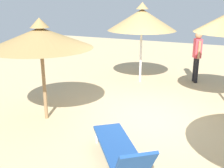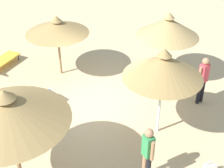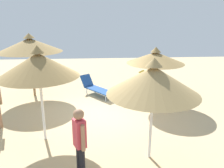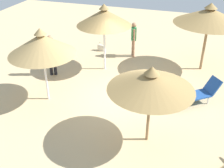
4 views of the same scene
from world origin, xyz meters
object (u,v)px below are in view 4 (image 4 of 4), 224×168
Objects in this scene: parasol_umbrella_far_left at (210,16)px; person_standing_edge at (51,53)px; person_standing_front at (134,37)px; lounge_chair_center at (194,94)px; handbag at (101,47)px; parasol_umbrella_near_right at (151,82)px; parasol_umbrella_back at (104,17)px; parasol_umbrella_near_left at (42,44)px.

parasol_umbrella_far_left is 1.66× the size of person_standing_edge.
person_standing_edge is 4.00m from person_standing_front.
person_standing_front is (2.93, -2.73, -0.06)m from person_standing_edge.
lounge_chair_center reaches higher than handbag.
parasol_umbrella_far_left is at bearing -2.43° from lounge_chair_center.
parasol_umbrella_far_left is 6.26× the size of handbag.
parasol_umbrella_near_right reaches higher than lounge_chair_center.
lounge_chair_center is 4.56m from person_standing_front.
person_standing_edge is (-1.20, 1.88, -1.31)m from parasol_umbrella_back.
parasol_umbrella_far_left is 5.40m from handbag.
parasol_umbrella_far_left is at bearing -72.07° from parasol_umbrella_back.
parasol_umbrella_far_left is (4.26, -5.18, 0.25)m from parasol_umbrella_near_left.
person_standing_front is at bearing -26.01° from parasol_umbrella_back.
parasol_umbrella_far_left reaches higher than parasol_umbrella_near_left.
parasol_umbrella_near_right is (-4.05, -2.74, -0.35)m from parasol_umbrella_back.
parasol_umbrella_near_right is at bearing 166.42° from parasol_umbrella_far_left.
person_standing_edge is at bearing 122.50° from parasol_umbrella_back.
parasol_umbrella_near_left reaches higher than parasol_umbrella_near_right.
lounge_chair_center is 5.84m from person_standing_edge.
handbag is at bearing 31.23° from parasol_umbrella_near_right.
parasol_umbrella_near_right is at bearing 154.52° from lounge_chair_center.
parasol_umbrella_back is 1.19× the size of parasol_umbrella_near_right.
parasol_umbrella_far_left is (5.35, -1.29, 0.41)m from parasol_umbrella_near_right.
handbag is at bearing 84.81° from person_standing_front.
person_standing_front is (4.69, -1.99, -1.19)m from parasol_umbrella_near_left.
parasol_umbrella_back is at bearing 153.99° from person_standing_front.
handbag is (3.48, 4.77, -0.20)m from lounge_chair_center.
parasol_umbrella_near_left is at bearing 74.34° from parasol_umbrella_near_right.
parasol_umbrella_back is at bearing 67.81° from lounge_chair_center.
person_standing_front is (3.32, 3.06, 0.58)m from lounge_chair_center.
parasol_umbrella_far_left is 3.52m from person_standing_front.
parasol_umbrella_far_left is at bearing -97.57° from person_standing_front.
person_standing_edge is (0.39, 5.79, 0.64)m from lounge_chair_center.
person_standing_front is at bearing -95.19° from handbag.
lounge_chair_center is at bearing -137.30° from person_standing_front.
parasol_umbrella_back is 4.65m from lounge_chair_center.
person_standing_edge is (2.85, 4.62, -0.96)m from parasol_umbrella_near_right.
parasol_umbrella_back is at bearing 34.08° from parasol_umbrella_near_right.
parasol_umbrella_near_right is 1.38× the size of person_standing_edge.
handbag is at bearing -3.41° from parasol_umbrella_near_left.
parasol_umbrella_near_left is (-2.96, 1.15, -0.18)m from parasol_umbrella_back.
parasol_umbrella_near_right is 3.16m from lounge_chair_center.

